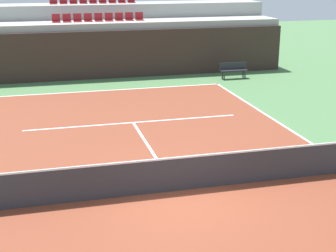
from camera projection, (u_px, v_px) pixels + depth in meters
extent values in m
plane|color=#477042|center=(177.00, 191.00, 13.49)|extent=(80.00, 80.00, 0.00)
cube|color=brown|center=(177.00, 191.00, 13.49)|extent=(11.00, 24.00, 0.01)
cube|color=white|center=(112.00, 90.00, 24.52)|extent=(11.00, 0.10, 0.00)
cube|color=white|center=(133.00, 123.00, 19.40)|extent=(8.26, 0.10, 0.00)
cube|color=white|center=(151.00, 150.00, 16.45)|extent=(0.10, 6.40, 0.00)
cube|color=#33231E|center=(103.00, 55.00, 26.83)|extent=(20.45, 0.30, 2.54)
cube|color=#9E9E99|center=(100.00, 48.00, 28.02)|extent=(20.45, 2.40, 2.90)
cube|color=#9E9E99|center=(95.00, 35.00, 30.11)|extent=(20.45, 2.40, 3.70)
cube|color=maroon|center=(56.00, 22.00, 27.03)|extent=(0.44, 0.44, 0.04)
cube|color=maroon|center=(56.00, 18.00, 27.15)|extent=(0.44, 0.04, 0.40)
cube|color=maroon|center=(67.00, 22.00, 27.16)|extent=(0.44, 0.44, 0.04)
cube|color=maroon|center=(67.00, 17.00, 27.28)|extent=(0.44, 0.04, 0.40)
cube|color=maroon|center=(78.00, 22.00, 27.30)|extent=(0.44, 0.44, 0.04)
cube|color=maroon|center=(77.00, 17.00, 27.42)|extent=(0.44, 0.04, 0.40)
cube|color=maroon|center=(88.00, 21.00, 27.44)|extent=(0.44, 0.44, 0.04)
cube|color=maroon|center=(88.00, 17.00, 27.56)|extent=(0.44, 0.04, 0.40)
cube|color=maroon|center=(99.00, 21.00, 27.57)|extent=(0.44, 0.44, 0.04)
cube|color=maroon|center=(98.00, 17.00, 27.69)|extent=(0.44, 0.04, 0.40)
cube|color=maroon|center=(109.00, 21.00, 27.71)|extent=(0.44, 0.44, 0.04)
cube|color=maroon|center=(109.00, 16.00, 27.83)|extent=(0.44, 0.04, 0.40)
cube|color=maroon|center=(120.00, 20.00, 27.85)|extent=(0.44, 0.44, 0.04)
cube|color=maroon|center=(119.00, 16.00, 27.97)|extent=(0.44, 0.04, 0.40)
cube|color=maroon|center=(130.00, 20.00, 27.98)|extent=(0.44, 0.44, 0.04)
cube|color=maroon|center=(129.00, 16.00, 28.10)|extent=(0.44, 0.04, 0.40)
cube|color=maroon|center=(140.00, 20.00, 28.12)|extent=(0.44, 0.44, 0.04)
cube|color=maroon|center=(139.00, 16.00, 28.24)|extent=(0.44, 0.04, 0.40)
cube|color=maroon|center=(54.00, 4.00, 29.00)|extent=(0.44, 0.44, 0.04)
cube|color=maroon|center=(53.00, 0.00, 29.12)|extent=(0.44, 0.04, 0.40)
cube|color=maroon|center=(64.00, 4.00, 29.14)|extent=(0.44, 0.44, 0.04)
cube|color=maroon|center=(63.00, 0.00, 29.26)|extent=(0.44, 0.04, 0.40)
cube|color=maroon|center=(74.00, 4.00, 29.27)|extent=(0.44, 0.44, 0.04)
cube|color=maroon|center=(84.00, 3.00, 29.41)|extent=(0.44, 0.44, 0.04)
cube|color=maroon|center=(93.00, 3.00, 29.55)|extent=(0.44, 0.44, 0.04)
cube|color=maroon|center=(103.00, 3.00, 29.68)|extent=(0.44, 0.44, 0.04)
cube|color=maroon|center=(113.00, 3.00, 29.82)|extent=(0.44, 0.44, 0.04)
cube|color=maroon|center=(122.00, 3.00, 29.96)|extent=(0.44, 0.44, 0.04)
cube|color=maroon|center=(132.00, 3.00, 30.09)|extent=(0.44, 0.44, 0.04)
cube|color=#333338|center=(177.00, 175.00, 13.35)|extent=(10.90, 0.02, 0.92)
cube|color=white|center=(177.00, 158.00, 13.21)|extent=(10.90, 0.04, 0.05)
cube|color=#232328|center=(234.00, 70.00, 26.98)|extent=(1.50, 0.40, 0.05)
cube|color=#232328|center=(233.00, 66.00, 27.08)|extent=(1.50, 0.04, 0.36)
cube|color=#2D2D33|center=(224.00, 76.00, 26.78)|extent=(0.06, 0.06, 0.42)
cube|color=#2D2D33|center=(245.00, 75.00, 27.06)|extent=(0.06, 0.06, 0.42)
cube|color=#2D2D33|center=(222.00, 75.00, 27.04)|extent=(0.06, 0.06, 0.42)
cube|color=#2D2D33|center=(243.00, 74.00, 27.32)|extent=(0.06, 0.06, 0.42)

